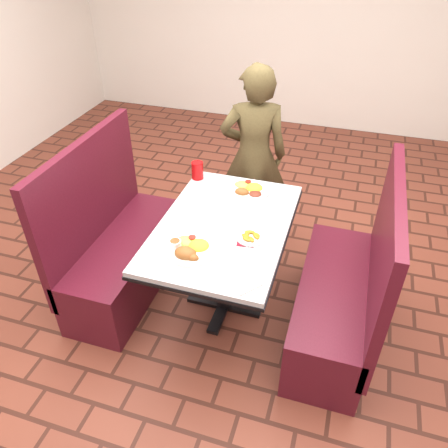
{
  "coord_description": "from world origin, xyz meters",
  "views": [
    {
      "loc": [
        0.67,
        -2.13,
        2.38
      ],
      "look_at": [
        0.0,
        0.0,
        0.75
      ],
      "focal_mm": 35.0,
      "sensor_mm": 36.0,
      "label": 1
    }
  ],
  "objects_px": {
    "diner_person": "(253,156)",
    "dining_table": "(224,236)",
    "plantain_plate": "(251,237)",
    "red_tumbler": "(197,170)",
    "far_dinner_plate": "(249,188)",
    "booth_bench_right": "(341,298)",
    "near_dinner_plate": "(190,247)",
    "booth_bench_left": "(121,251)"
  },
  "relations": [
    {
      "from": "near_dinner_plate",
      "to": "plantain_plate",
      "type": "distance_m",
      "value": 0.38
    },
    {
      "from": "far_dinner_plate",
      "to": "near_dinner_plate",
      "type": "bearing_deg",
      "value": -101.93
    },
    {
      "from": "dining_table",
      "to": "near_dinner_plate",
      "type": "relative_size",
      "value": 4.04
    },
    {
      "from": "booth_bench_left",
      "to": "booth_bench_right",
      "type": "xyz_separation_m",
      "value": [
        1.6,
        0.0,
        0.0
      ]
    },
    {
      "from": "near_dinner_plate",
      "to": "far_dinner_plate",
      "type": "height_order",
      "value": "near_dinner_plate"
    },
    {
      "from": "red_tumbler",
      "to": "diner_person",
      "type": "bearing_deg",
      "value": 57.12
    },
    {
      "from": "diner_person",
      "to": "plantain_plate",
      "type": "relative_size",
      "value": 8.39
    },
    {
      "from": "booth_bench_right",
      "to": "red_tumbler",
      "type": "distance_m",
      "value": 1.35
    },
    {
      "from": "diner_person",
      "to": "far_dinner_plate",
      "type": "xyz_separation_m",
      "value": [
        0.1,
        -0.54,
        0.03
      ]
    },
    {
      "from": "near_dinner_plate",
      "to": "red_tumbler",
      "type": "bearing_deg",
      "value": 107.21
    },
    {
      "from": "dining_table",
      "to": "near_dinner_plate",
      "type": "xyz_separation_m",
      "value": [
        -0.11,
        -0.32,
        0.13
      ]
    },
    {
      "from": "far_dinner_plate",
      "to": "booth_bench_left",
      "type": "bearing_deg",
      "value": -153.37
    },
    {
      "from": "booth_bench_left",
      "to": "red_tumbler",
      "type": "xyz_separation_m",
      "value": [
        0.44,
        0.49,
        0.49
      ]
    },
    {
      "from": "dining_table",
      "to": "far_dinner_plate",
      "type": "bearing_deg",
      "value": 83.48
    },
    {
      "from": "red_tumbler",
      "to": "far_dinner_plate",
      "type": "bearing_deg",
      "value": -9.78
    },
    {
      "from": "diner_person",
      "to": "dining_table",
      "type": "bearing_deg",
      "value": 76.24
    },
    {
      "from": "diner_person",
      "to": "near_dinner_plate",
      "type": "height_order",
      "value": "diner_person"
    },
    {
      "from": "booth_bench_left",
      "to": "near_dinner_plate",
      "type": "height_order",
      "value": "booth_bench_left"
    },
    {
      "from": "far_dinner_plate",
      "to": "plantain_plate",
      "type": "distance_m",
      "value": 0.54
    },
    {
      "from": "red_tumbler",
      "to": "plantain_plate",
      "type": "bearing_deg",
      "value": -46.44
    },
    {
      "from": "near_dinner_plate",
      "to": "plantain_plate",
      "type": "height_order",
      "value": "near_dinner_plate"
    },
    {
      "from": "booth_bench_right",
      "to": "diner_person",
      "type": "distance_m",
      "value": 1.36
    },
    {
      "from": "far_dinner_plate",
      "to": "plantain_plate",
      "type": "xyz_separation_m",
      "value": [
        0.15,
        -0.52,
        -0.02
      ]
    },
    {
      "from": "booth_bench_right",
      "to": "plantain_plate",
      "type": "xyz_separation_m",
      "value": [
        -0.6,
        -0.09,
        0.43
      ]
    },
    {
      "from": "diner_person",
      "to": "red_tumbler",
      "type": "xyz_separation_m",
      "value": [
        -0.31,
        -0.47,
        0.07
      ]
    },
    {
      "from": "dining_table",
      "to": "diner_person",
      "type": "xyz_separation_m",
      "value": [
        -0.05,
        0.97,
        0.09
      ]
    },
    {
      "from": "diner_person",
      "to": "booth_bench_right",
      "type": "bearing_deg",
      "value": 114.41
    },
    {
      "from": "near_dinner_plate",
      "to": "red_tumbler",
      "type": "xyz_separation_m",
      "value": [
        -0.25,
        0.81,
        0.03
      ]
    },
    {
      "from": "diner_person",
      "to": "red_tumbler",
      "type": "relative_size",
      "value": 11.53
    },
    {
      "from": "booth_bench_right",
      "to": "diner_person",
      "type": "xyz_separation_m",
      "value": [
        -0.85,
        0.97,
        0.42
      ]
    },
    {
      "from": "booth_bench_left",
      "to": "red_tumbler",
      "type": "distance_m",
      "value": 0.82
    },
    {
      "from": "booth_bench_right",
      "to": "dining_table",
      "type": "bearing_deg",
      "value": 180.0
    },
    {
      "from": "booth_bench_right",
      "to": "far_dinner_plate",
      "type": "bearing_deg",
      "value": 150.48
    },
    {
      "from": "dining_table",
      "to": "diner_person",
      "type": "height_order",
      "value": "diner_person"
    },
    {
      "from": "diner_person",
      "to": "far_dinner_plate",
      "type": "bearing_deg",
      "value": 83.75
    },
    {
      "from": "booth_bench_left",
      "to": "near_dinner_plate",
      "type": "relative_size",
      "value": 4.0
    },
    {
      "from": "plantain_plate",
      "to": "red_tumbler",
      "type": "bearing_deg",
      "value": 133.56
    },
    {
      "from": "booth_bench_right",
      "to": "red_tumbler",
      "type": "relative_size",
      "value": 9.29
    },
    {
      "from": "far_dinner_plate",
      "to": "booth_bench_right",
      "type": "bearing_deg",
      "value": -29.52
    },
    {
      "from": "booth_bench_right",
      "to": "far_dinner_plate",
      "type": "relative_size",
      "value": 4.06
    },
    {
      "from": "dining_table",
      "to": "booth_bench_left",
      "type": "distance_m",
      "value": 0.86
    },
    {
      "from": "booth_bench_left",
      "to": "plantain_plate",
      "type": "relative_size",
      "value": 6.76
    }
  ]
}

